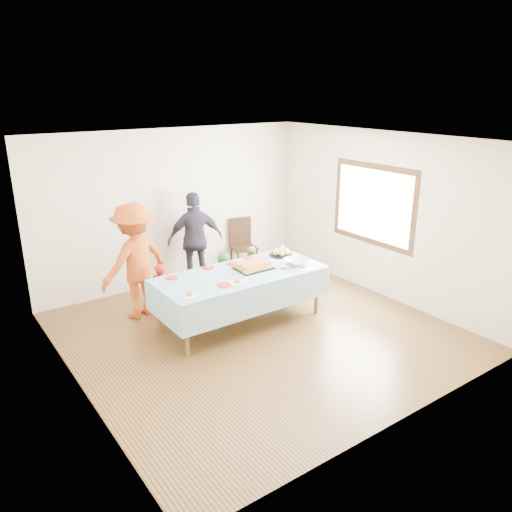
{
  "coord_description": "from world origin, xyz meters",
  "views": [
    {
      "loc": [
        -3.74,
        -5.23,
        3.34
      ],
      "look_at": [
        0.18,
        0.3,
        1.03
      ],
      "focal_mm": 35.0,
      "sensor_mm": 36.0,
      "label": 1
    }
  ],
  "objects_px": {
    "party_table": "(241,276)",
    "dining_chair": "(242,242)",
    "birthday_cake": "(253,266)",
    "adult_left": "(135,261)"
  },
  "relations": [
    {
      "from": "party_table",
      "to": "dining_chair",
      "type": "height_order",
      "value": "dining_chair"
    },
    {
      "from": "party_table",
      "to": "birthday_cake",
      "type": "bearing_deg",
      "value": 8.27
    },
    {
      "from": "dining_chair",
      "to": "adult_left",
      "type": "bearing_deg",
      "value": -149.53
    },
    {
      "from": "birthday_cake",
      "to": "party_table",
      "type": "bearing_deg",
      "value": -171.73
    },
    {
      "from": "dining_chair",
      "to": "adult_left",
      "type": "relative_size",
      "value": 0.57
    },
    {
      "from": "birthday_cake",
      "to": "dining_chair",
      "type": "distance_m",
      "value": 2.12
    },
    {
      "from": "party_table",
      "to": "adult_left",
      "type": "xyz_separation_m",
      "value": [
        -1.15,
        1.11,
        0.16
      ]
    },
    {
      "from": "birthday_cake",
      "to": "adult_left",
      "type": "relative_size",
      "value": 0.3
    },
    {
      "from": "birthday_cake",
      "to": "dining_chair",
      "type": "relative_size",
      "value": 0.53
    },
    {
      "from": "dining_chair",
      "to": "birthday_cake",
      "type": "bearing_deg",
      "value": -106.3
    }
  ]
}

